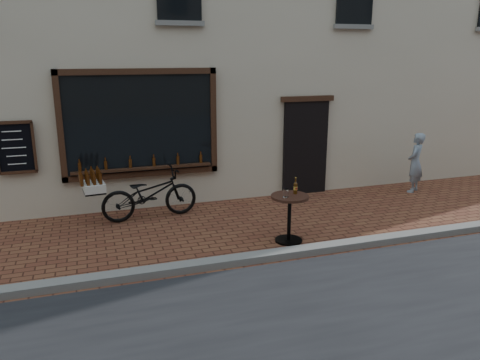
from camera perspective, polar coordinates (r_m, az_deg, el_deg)
name	(u,v)px	position (r m, az deg, el deg)	size (l,w,h in m)	color
ground	(290,262)	(7.72, 6.14, -9.86)	(90.00, 90.00, 0.00)	brown
kerb	(285,253)	(7.86, 5.55, -8.88)	(90.00, 0.25, 0.12)	slate
cargo_bicycle	(148,194)	(9.62, -11.19, -1.65)	(2.33, 0.87, 1.09)	black
bistro_table	(290,209)	(8.30, 6.07, -3.50)	(0.67, 0.67, 1.15)	black
pedestrian	(415,163)	(12.01, 20.59, 1.99)	(0.53, 0.35, 1.44)	gray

